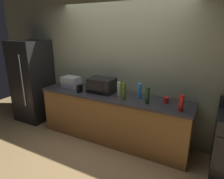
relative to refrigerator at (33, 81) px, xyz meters
name	(u,v)px	position (x,y,z in m)	size (l,w,h in m)	color
ground_plane	(101,149)	(2.05, -0.40, -0.90)	(8.00, 8.00, 0.00)	tan
back_wall	(122,66)	(2.05, 0.41, 0.45)	(6.40, 0.10, 2.70)	gray
counter_run	(112,117)	(2.05, 0.00, -0.45)	(2.84, 0.64, 0.90)	brown
refrigerator	(33,81)	(0.00, 0.00, 0.00)	(0.72, 0.73, 1.80)	black
microwave	(102,85)	(1.80, 0.05, 0.13)	(0.48, 0.35, 0.27)	black
toaster_oven	(71,82)	(1.07, 0.06, 0.10)	(0.34, 0.26, 0.21)	#B7BABF
cordless_phone	(80,88)	(1.45, -0.16, 0.07)	(0.05, 0.11, 0.15)	black
bottle_hot_sauce	(181,103)	(3.26, -0.16, 0.12)	(0.07, 0.07, 0.24)	red
bottle_spray_cleaner	(139,91)	(2.54, 0.07, 0.13)	(0.07, 0.07, 0.26)	#338CE5
bottle_olive_oil	(124,91)	(2.33, -0.12, 0.14)	(0.07, 0.07, 0.28)	#4C6B19
bottle_wine	(147,95)	(2.74, -0.11, 0.14)	(0.07, 0.07, 0.27)	#1E3F19
bottle_vinegar	(119,89)	(2.17, 0.03, 0.12)	(0.07, 0.07, 0.24)	beige
mug_red	(166,100)	(3.00, 0.05, 0.05)	(0.09, 0.09, 0.10)	red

